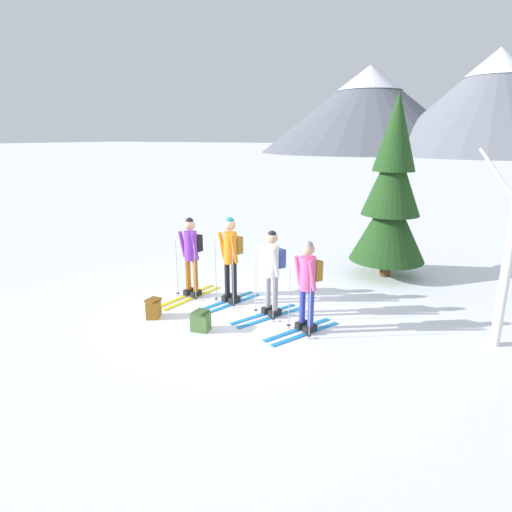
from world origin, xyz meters
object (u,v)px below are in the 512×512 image
(skier_in_white, at_px, (272,268))
(pine_tree_near, at_px, (391,196))
(backpack_on_snow_front, at_px, (201,321))
(skier_in_pink, at_px, (308,281))
(skier_in_purple, at_px, (191,252))
(backpack_on_snow_beside, at_px, (153,308))
(skier_in_orange, at_px, (231,254))

(skier_in_white, relative_size, pine_tree_near, 0.39)
(pine_tree_near, relative_size, backpack_on_snow_front, 11.71)
(skier_in_pink, distance_m, backpack_on_snow_front, 2.08)
(skier_in_purple, bearing_deg, pine_tree_near, 44.28)
(skier_in_purple, xyz_separation_m, skier_in_white, (2.02, -0.16, -0.03))
(skier_in_purple, distance_m, skier_in_pink, 2.94)
(skier_in_purple, xyz_separation_m, backpack_on_snow_beside, (0.00, -1.32, -0.82))
(skier_in_white, xyz_separation_m, backpack_on_snow_front, (-0.85, -1.24, -0.78))
(skier_in_pink, height_order, backpack_on_snow_beside, skier_in_pink)
(skier_in_pink, bearing_deg, backpack_on_snow_beside, -164.50)
(skier_in_pink, xyz_separation_m, backpack_on_snow_beside, (-2.89, -0.80, -0.77))
(skier_in_pink, distance_m, pine_tree_near, 4.14)
(skier_in_pink, relative_size, pine_tree_near, 0.38)
(skier_in_purple, xyz_separation_m, backpack_on_snow_front, (1.16, -1.40, -0.82))
(pine_tree_near, bearing_deg, skier_in_orange, -127.28)
(skier_in_purple, relative_size, pine_tree_near, 0.40)
(skier_in_white, relative_size, backpack_on_snow_front, 4.53)
(pine_tree_near, relative_size, backpack_on_snow_beside, 11.27)
(skier_in_orange, xyz_separation_m, backpack_on_snow_beside, (-0.95, -1.39, -0.87))
(backpack_on_snow_front, bearing_deg, backpack_on_snow_beside, 176.34)
(skier_in_purple, xyz_separation_m, skier_in_pink, (2.89, -0.52, -0.05))
(skier_in_purple, xyz_separation_m, pine_tree_near, (3.51, 3.43, 1.03))
(backpack_on_snow_beside, bearing_deg, skier_in_white, 30.13)
(skier_in_purple, relative_size, backpack_on_snow_beside, 4.49)
(backpack_on_snow_front, xyz_separation_m, backpack_on_snow_beside, (-1.16, 0.07, 0.00))
(skier_in_orange, bearing_deg, skier_in_white, -11.81)
(skier_in_orange, relative_size, backpack_on_snow_beside, 4.69)
(pine_tree_near, bearing_deg, backpack_on_snow_front, -115.97)
(skier_in_pink, relative_size, backpack_on_snow_front, 4.45)
(pine_tree_near, bearing_deg, skier_in_purple, -135.72)
(skier_in_pink, bearing_deg, skier_in_orange, 163.05)
(skier_in_white, height_order, pine_tree_near, pine_tree_near)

